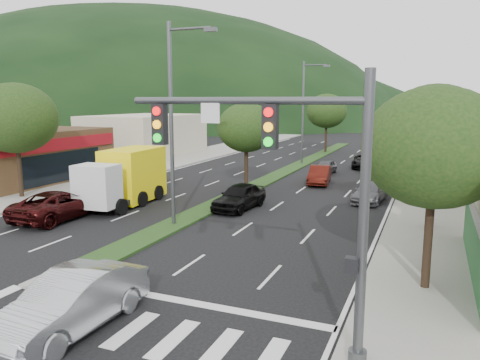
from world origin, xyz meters
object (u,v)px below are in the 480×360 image
at_px(car_queue_c, 320,175).
at_px(tree_r_e, 435,114).
at_px(motorhome, 396,149).
at_px(traffic_signal, 297,172).
at_px(tree_med_far, 327,111).
at_px(car_queue_a, 239,196).
at_px(sedan_silver, 72,302).
at_px(car_queue_b, 370,192).
at_px(box_truck, 126,179).
at_px(tree_r_d, 435,114).
at_px(suv_maroon, 59,205).
at_px(tree_med_near, 246,128).
at_px(tree_r_a, 435,148).
at_px(streetlight_mid, 305,108).
at_px(tree_r_b, 435,127).
at_px(tree_r_c, 435,125).
at_px(car_queue_d, 364,161).
at_px(streetlight_near, 175,115).
at_px(car_queue_e, 325,167).
at_px(tree_l_a, 16,118).

bearing_deg(car_queue_c, tree_r_e, 58.62).
bearing_deg(motorhome, traffic_signal, -86.68).
relative_size(tree_med_far, car_queue_a, 1.57).
height_order(sedan_silver, car_queue_b, sedan_silver).
xyz_separation_m(box_truck, motorhome, (14.19, 19.58, 0.52)).
height_order(tree_r_d, suv_maroon, tree_r_d).
xyz_separation_m(tree_med_near, car_queue_b, (8.51, -0.34, -3.83)).
bearing_deg(car_queue_c, suv_maroon, -130.85).
height_order(car_queue_a, car_queue_c, car_queue_a).
bearing_deg(traffic_signal, tree_med_near, 114.80).
bearing_deg(tree_r_a, streetlight_mid, 112.13).
height_order(tree_r_a, tree_med_near, tree_r_a).
bearing_deg(suv_maroon, tree_r_b, -165.02).
relative_size(suv_maroon, car_queue_a, 1.24).
bearing_deg(tree_r_c, tree_r_b, -90.00).
distance_m(tree_r_e, suv_maroon, 38.13).
distance_m(traffic_signal, tree_r_d, 31.68).
bearing_deg(car_queue_b, tree_med_far, 113.66).
height_order(tree_r_a, car_queue_a, tree_r_a).
relative_size(tree_r_d, car_queue_d, 1.58).
height_order(tree_r_e, streetlight_mid, streetlight_mid).
relative_size(traffic_signal, streetlight_mid, 0.70).
bearing_deg(car_queue_b, car_queue_d, 104.79).
xyz_separation_m(tree_r_b, sedan_silver, (-8.99, -14.61, -4.22)).
xyz_separation_m(tree_med_near, streetlight_near, (0.21, -10.00, 1.16)).
bearing_deg(tree_r_a, tree_r_d, 90.00).
height_order(car_queue_b, car_queue_e, car_queue_e).
bearing_deg(tree_med_near, car_queue_d, 67.33).
height_order(tree_r_e, tree_l_a, tree_l_a).
bearing_deg(tree_r_c, streetlight_mid, 132.22).
distance_m(sedan_silver, car_queue_a, 15.33).
xyz_separation_m(tree_r_d, sedan_silver, (-8.99, -32.61, -4.36)).
xyz_separation_m(tree_l_a, car_queue_b, (21.01, 7.66, -4.59)).
relative_size(tree_l_a, car_queue_d, 1.60).
bearing_deg(car_queue_a, car_queue_e, 87.68).
height_order(tree_r_c, tree_med_near, tree_r_c).
relative_size(sedan_silver, box_truck, 0.72).
height_order(tree_med_far, sedan_silver, tree_med_far).
distance_m(tree_r_d, suv_maroon, 29.89).
height_order(car_queue_d, motorhome, motorhome).
relative_size(car_queue_e, motorhome, 0.34).
height_order(tree_l_a, sedan_silver, tree_l_a).
bearing_deg(car_queue_e, tree_med_far, 104.23).
distance_m(tree_l_a, box_truck, 8.25).
distance_m(suv_maroon, car_queue_a, 9.96).
relative_size(tree_r_d, car_queue_e, 2.02).
relative_size(car_queue_a, box_truck, 0.64).
bearing_deg(tree_r_b, tree_r_d, 90.00).
bearing_deg(tree_med_near, car_queue_c, 48.25).
bearing_deg(traffic_signal, suv_maroon, 151.43).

